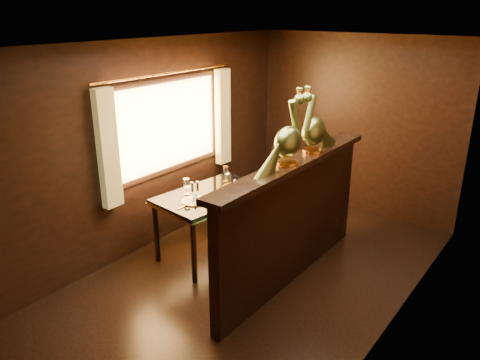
{
  "coord_description": "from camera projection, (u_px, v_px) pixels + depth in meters",
  "views": [
    {
      "loc": [
        2.59,
        -3.63,
        2.82
      ],
      "look_at": [
        -0.28,
        0.17,
        1.05
      ],
      "focal_mm": 35.0,
      "sensor_mm": 36.0,
      "label": 1
    }
  ],
  "objects": [
    {
      "name": "ground",
      "position": [
        251.0,
        279.0,
        5.15
      ],
      "size": [
        5.0,
        5.0,
        0.0
      ],
      "primitive_type": "plane",
      "color": "black",
      "rests_on": "ground"
    },
    {
      "name": "chair_left",
      "position": [
        253.0,
        224.0,
        4.89
      ],
      "size": [
        0.51,
        0.53,
        1.31
      ],
      "rotation": [
        0.0,
        0.0,
        0.08
      ],
      "color": "black",
      "rests_on": "ground"
    },
    {
      "name": "peacock_right",
      "position": [
        314.0,
        119.0,
        4.87
      ],
      "size": [
        0.23,
        0.61,
        0.73
      ],
      "primitive_type": null,
      "color": "#184938",
      "rests_on": "partition"
    },
    {
      "name": "dining_table",
      "position": [
        212.0,
        199.0,
        5.48
      ],
      "size": [
        0.95,
        1.4,
        0.98
      ],
      "rotation": [
        0.0,
        0.0,
        -0.12
      ],
      "color": "black",
      "rests_on": "ground"
    },
    {
      "name": "peacock_left",
      "position": [
        288.0,
        128.0,
        4.48
      ],
      "size": [
        0.23,
        0.62,
        0.74
      ],
      "primitive_type": null,
      "color": "#184938",
      "rests_on": "partition"
    },
    {
      "name": "room_shell",
      "position": [
        246.0,
        139.0,
        4.66
      ],
      "size": [
        3.04,
        5.04,
        2.52
      ],
      "color": "black",
      "rests_on": "ground"
    },
    {
      "name": "chair_right",
      "position": [
        277.0,
        185.0,
        5.94
      ],
      "size": [
        0.51,
        0.54,
        1.33
      ],
      "rotation": [
        0.0,
        0.0,
        0.09
      ],
      "color": "black",
      "rests_on": "ground"
    },
    {
      "name": "partition",
      "position": [
        292.0,
        219.0,
        4.95
      ],
      "size": [
        0.26,
        2.7,
        1.36
      ],
      "color": "black",
      "rests_on": "ground"
    }
  ]
}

